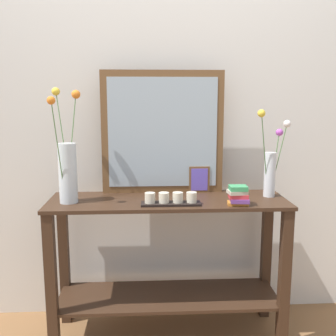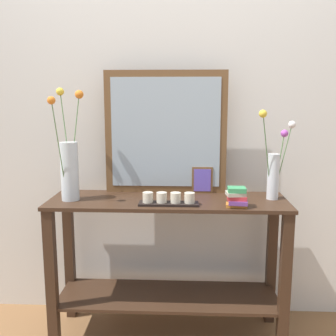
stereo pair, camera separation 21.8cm
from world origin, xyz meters
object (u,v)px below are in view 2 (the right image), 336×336
(mirror_leaning, at_px, (166,133))
(candle_tray, at_px, (169,200))
(console_table, at_px, (168,253))
(book_stack, at_px, (237,197))
(tall_vase_left, at_px, (69,165))
(vase_right, at_px, (274,168))
(picture_frame_small, at_px, (202,180))

(mirror_leaning, bearing_deg, candle_tray, -83.93)
(console_table, distance_m, book_stack, 0.54)
(mirror_leaning, height_order, tall_vase_left, mirror_leaning)
(tall_vase_left, bearing_deg, vase_right, 3.47)
(console_table, xyz_separation_m, picture_frame_small, (0.20, 0.16, 0.40))
(mirror_leaning, distance_m, picture_frame_small, 0.36)
(candle_tray, bearing_deg, console_table, 94.39)
(picture_frame_small, relative_size, book_stack, 1.35)
(mirror_leaning, relative_size, picture_frame_small, 4.56)
(book_stack, bearing_deg, console_table, 158.86)
(vase_right, bearing_deg, candle_tray, -165.44)
(mirror_leaning, bearing_deg, tall_vase_left, -158.32)
(vase_right, distance_m, candle_tray, 0.62)
(console_table, height_order, mirror_leaning, mirror_leaning)
(console_table, height_order, picture_frame_small, picture_frame_small)
(tall_vase_left, height_order, vase_right, tall_vase_left)
(candle_tray, relative_size, book_stack, 2.72)
(candle_tray, bearing_deg, book_stack, -4.27)
(console_table, distance_m, candle_tray, 0.36)
(candle_tray, height_order, book_stack, book_stack)
(picture_frame_small, bearing_deg, mirror_leaning, 176.08)
(console_table, xyz_separation_m, vase_right, (0.59, 0.04, 0.50))
(picture_frame_small, bearing_deg, tall_vase_left, -165.44)
(tall_vase_left, bearing_deg, candle_tray, -8.47)
(vase_right, bearing_deg, console_table, -176.46)
(picture_frame_small, bearing_deg, vase_right, -17.46)
(candle_tray, bearing_deg, tall_vase_left, 171.53)
(mirror_leaning, distance_m, vase_right, 0.65)
(tall_vase_left, distance_m, picture_frame_small, 0.77)
(vase_right, bearing_deg, tall_vase_left, -176.53)
(console_table, bearing_deg, tall_vase_left, -176.61)
(mirror_leaning, distance_m, candle_tray, 0.44)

